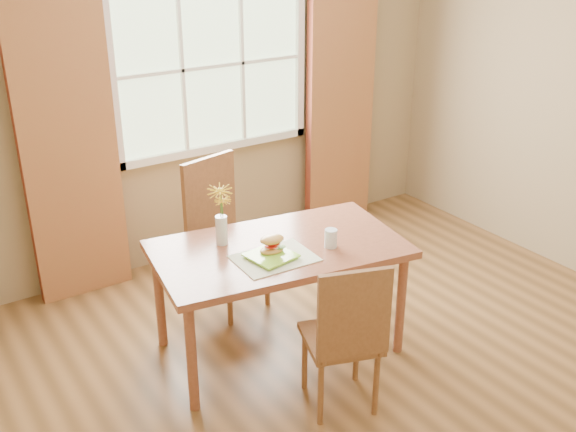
{
  "coord_description": "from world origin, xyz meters",
  "views": [
    {
      "loc": [
        -2.3,
        -2.64,
        2.51
      ],
      "look_at": [
        -0.33,
        0.34,
        0.93
      ],
      "focal_mm": 42.0,
      "sensor_mm": 36.0,
      "label": 1
    }
  ],
  "objects_px": {
    "chair_near": "(346,332)",
    "water_glass": "(331,239)",
    "croissant_sandwich": "(272,244)",
    "dining_table": "(279,257)",
    "flower_vase": "(221,210)",
    "chair_far": "(220,227)"
  },
  "relations": [
    {
      "from": "chair_near",
      "to": "chair_far",
      "type": "height_order",
      "value": "chair_far"
    },
    {
      "from": "chair_near",
      "to": "croissant_sandwich",
      "type": "bearing_deg",
      "value": 115.85
    },
    {
      "from": "chair_near",
      "to": "water_glass",
      "type": "distance_m",
      "value": 0.64
    },
    {
      "from": "flower_vase",
      "to": "dining_table",
      "type": "bearing_deg",
      "value": -38.71
    },
    {
      "from": "dining_table",
      "to": "chair_far",
      "type": "xyz_separation_m",
      "value": [
        -0.02,
        0.71,
        -0.07
      ]
    },
    {
      "from": "croissant_sandwich",
      "to": "dining_table",
      "type": "bearing_deg",
      "value": 46.46
    },
    {
      "from": "chair_near",
      "to": "flower_vase",
      "type": "relative_size",
      "value": 2.53
    },
    {
      "from": "dining_table",
      "to": "croissant_sandwich",
      "type": "xyz_separation_m",
      "value": [
        -0.1,
        -0.08,
        0.15
      ]
    },
    {
      "from": "chair_far",
      "to": "croissant_sandwich",
      "type": "relative_size",
      "value": 6.62
    },
    {
      "from": "dining_table",
      "to": "chair_far",
      "type": "distance_m",
      "value": 0.71
    },
    {
      "from": "croissant_sandwich",
      "to": "water_glass",
      "type": "height_order",
      "value": "croissant_sandwich"
    },
    {
      "from": "water_glass",
      "to": "flower_vase",
      "type": "bearing_deg",
      "value": 142.82
    },
    {
      "from": "dining_table",
      "to": "chair_far",
      "type": "height_order",
      "value": "chair_far"
    },
    {
      "from": "chair_far",
      "to": "flower_vase",
      "type": "height_order",
      "value": "flower_vase"
    },
    {
      "from": "chair_near",
      "to": "croissant_sandwich",
      "type": "distance_m",
      "value": 0.68
    },
    {
      "from": "chair_far",
      "to": "flower_vase",
      "type": "relative_size",
      "value": 2.87
    },
    {
      "from": "chair_near",
      "to": "water_glass",
      "type": "bearing_deg",
      "value": 80.72
    },
    {
      "from": "dining_table",
      "to": "chair_near",
      "type": "xyz_separation_m",
      "value": [
        -0.03,
        -0.7,
        -0.14
      ]
    },
    {
      "from": "chair_far",
      "to": "water_glass",
      "type": "relative_size",
      "value": 9.41
    },
    {
      "from": "croissant_sandwich",
      "to": "chair_near",
      "type": "bearing_deg",
      "value": -77.02
    },
    {
      "from": "dining_table",
      "to": "flower_vase",
      "type": "distance_m",
      "value": 0.45
    },
    {
      "from": "flower_vase",
      "to": "chair_near",
      "type": "bearing_deg",
      "value": -75.25
    }
  ]
}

